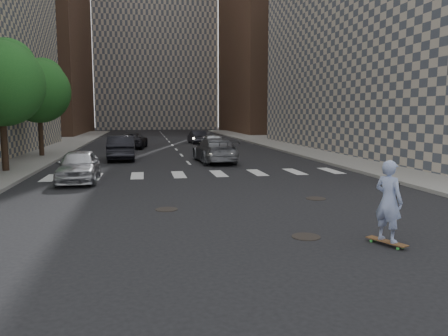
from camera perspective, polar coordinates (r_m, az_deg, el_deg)
The scene contains 17 objects.
ground at distance 12.98m, azimuth 1.67°, elevation -6.24°, with size 160.00×160.00×0.00m, color black.
sidewalk_right at distance 36.74m, azimuth 17.44°, elevation 2.27°, with size 13.00×80.00×0.15m, color gray.
building_right at distance 38.23m, azimuth 24.79°, elevation 18.58°, with size 15.00×33.00×22.00m.
tower_right at distance 72.62m, azimuth 8.42°, elevation 19.03°, with size 18.00×24.00×36.00m, color brown.
tower_center at distance 92.79m, azimuth -9.11°, elevation 20.18°, with size 22.00×20.00×48.00m, color #ADA08E.
tree_b at distance 24.50m, azimuth -26.99°, elevation 10.24°, with size 4.20×4.20×6.60m.
tree_c at distance 32.25m, azimuth -22.94°, elevation 9.53°, with size 4.20×4.20×6.60m.
manhole_a at distance 11.00m, azimuth 10.66°, elevation -8.80°, with size 0.70×0.70×0.02m, color black.
manhole_b at distance 13.89m, azimuth -7.51°, elevation -5.37°, with size 0.70×0.70×0.02m, color black.
manhole_c at distance 15.82m, azimuth 11.91°, elevation -3.92°, with size 0.70×0.70×0.02m, color black.
skateboarder at distance 10.60m, azimuth 20.70°, elevation -4.07°, with size 0.68×1.00×1.97m.
silver_sedan at distance 20.24m, azimuth -18.45°, elevation 0.28°, with size 1.68×4.17×1.42m, color #ACAEB3.
traffic_car_a at distance 29.07m, azimuth -13.21°, elevation 2.60°, with size 1.66×4.77×1.57m, color black.
traffic_car_b at distance 26.81m, azimuth -1.22°, elevation 2.35°, with size 2.11×5.19×1.51m, color #5C5E64.
traffic_car_c at distance 38.43m, azimuth -11.86°, elevation 3.52°, with size 2.19×4.75×1.32m, color black.
traffic_car_d at distance 33.95m, azimuth -1.50°, elevation 3.33°, with size 1.72×4.29×1.46m, color #ACAFB3.
traffic_car_e at distance 43.60m, azimuth -3.54°, elevation 4.06°, with size 1.36×3.90×1.28m, color black.
Camera 1 is at (-2.66, -12.35, 3.02)m, focal length 35.00 mm.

